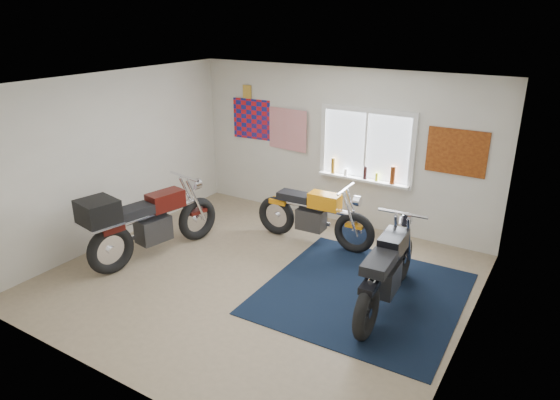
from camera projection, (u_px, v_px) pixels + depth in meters
The scene contains 10 objects.
ground at pixel (259, 278), 7.05m from camera, with size 5.50×5.50×0.00m, color #9E896B.
room_shell at pixel (257, 167), 6.47m from camera, with size 5.50×5.50×5.50m.
navy_rug at pixel (362, 293), 6.67m from camera, with size 2.50×2.60×0.01m, color black.
window_assembly at pixel (366, 151), 8.29m from camera, with size 1.66×0.17×1.26m.
oil_bottles at pixel (368, 172), 8.31m from camera, with size 1.15×0.09×0.30m.
flag_display at pixel (247, 92), 9.20m from camera, with size 1.60×0.10×1.17m.
triumph_poster at pixel (457, 152), 7.52m from camera, with size 0.90×0.03×0.70m, color #A54C14.
yellow_triumph at pixel (314, 216), 8.00m from camera, with size 2.07×0.62×1.04m.
black_chrome_bike at pixel (386, 273), 6.23m from camera, with size 0.66×2.15×1.10m.
maroon_tourer at pixel (145, 222), 7.42m from camera, with size 0.92×2.28×1.16m.
Camera 1 is at (3.51, -5.12, 3.54)m, focal length 32.00 mm.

